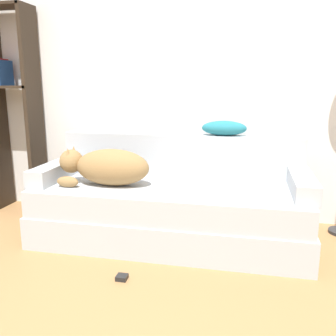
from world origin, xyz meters
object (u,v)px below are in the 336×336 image
object	(u,v)px
laptop	(187,190)
throw_pillow	(224,128)
dog	(106,167)
bookshelf	(13,100)
power_adapter	(122,277)
couch	(171,213)

from	to	relation	value
laptop	throw_pillow	xyz separation A→B (m)	(0.21, 0.49, 0.38)
dog	laptop	xyz separation A→B (m)	(0.61, -0.04, -0.13)
bookshelf	power_adapter	world-z (taller)	bookshelf
couch	power_adapter	distance (m)	0.71
couch	power_adapter	bearing A→B (deg)	-103.74
dog	laptop	bearing A→B (deg)	-3.45
dog	laptop	distance (m)	0.62
bookshelf	power_adapter	bearing A→B (deg)	-38.34
bookshelf	power_adapter	xyz separation A→B (m)	(1.39, -1.10, -1.00)
couch	throw_pillow	size ratio (longest dim) A/B	5.63
couch	laptop	distance (m)	0.29
bookshelf	throw_pillow	bearing A→B (deg)	-2.26
couch	power_adapter	size ratio (longest dim) A/B	30.18
laptop	power_adapter	world-z (taller)	laptop
throw_pillow	couch	bearing A→B (deg)	-134.20
couch	laptop	bearing A→B (deg)	-41.92
power_adapter	dog	bearing A→B (deg)	117.97
power_adapter	laptop	bearing A→B (deg)	60.40
dog	couch	bearing A→B (deg)	11.03
couch	dog	size ratio (longest dim) A/B	2.89
throw_pillow	power_adapter	xyz separation A→B (m)	(-0.51, -1.02, -0.80)
dog	throw_pillow	world-z (taller)	throw_pillow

